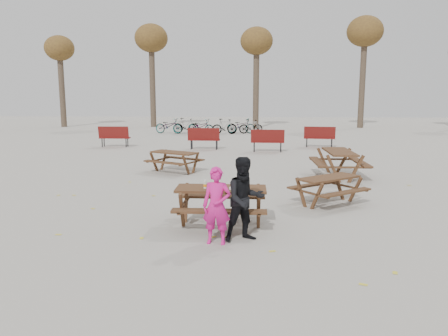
# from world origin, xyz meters

# --- Properties ---
(ground) EXTENTS (80.00, 80.00, 0.00)m
(ground) POSITION_xyz_m (0.00, 0.00, 0.00)
(ground) COLOR gray
(ground) RESTS_ON ground
(main_picnic_table) EXTENTS (1.80, 1.45, 0.78)m
(main_picnic_table) POSITION_xyz_m (0.00, 0.00, 0.59)
(main_picnic_table) COLOR #3C2015
(main_picnic_table) RESTS_ON ground
(food_tray) EXTENTS (0.18, 0.11, 0.03)m
(food_tray) POSITION_xyz_m (0.26, -0.13, 0.79)
(food_tray) COLOR silver
(food_tray) RESTS_ON main_picnic_table
(bread_roll) EXTENTS (0.14, 0.06, 0.05)m
(bread_roll) POSITION_xyz_m (0.26, -0.13, 0.83)
(bread_roll) COLOR tan
(bread_roll) RESTS_ON food_tray
(soda_bottle) EXTENTS (0.07, 0.07, 0.17)m
(soda_bottle) POSITION_xyz_m (-0.31, -0.08, 0.85)
(soda_bottle) COLOR silver
(soda_bottle) RESTS_ON main_picnic_table
(child) EXTENTS (0.54, 0.38, 1.38)m
(child) POSITION_xyz_m (-0.01, -1.10, 0.69)
(child) COLOR #D41A7F
(child) RESTS_ON ground
(adult) EXTENTS (0.91, 0.82, 1.53)m
(adult) POSITION_xyz_m (0.49, -0.91, 0.76)
(adult) COLOR black
(adult) RESTS_ON ground
(picnic_table_east) EXTENTS (1.99, 1.93, 0.67)m
(picnic_table_east) POSITION_xyz_m (2.46, 1.82, 0.33)
(picnic_table_east) COLOR #3C2015
(picnic_table_east) RESTS_ON ground
(picnic_table_north) EXTENTS (2.02, 1.89, 0.69)m
(picnic_table_north) POSITION_xyz_m (-1.96, 5.87, 0.35)
(picnic_table_north) COLOR #3C2015
(picnic_table_north) RESTS_ON ground
(picnic_table_far) EXTENTS (1.62, 1.99, 0.85)m
(picnic_table_far) POSITION_xyz_m (3.38, 5.26, 0.42)
(picnic_table_far) COLOR #3C2015
(picnic_table_far) RESTS_ON ground
(park_bench_row) EXTENTS (11.66, 2.47, 1.03)m
(park_bench_row) POSITION_xyz_m (-0.58, 12.21, 0.52)
(park_bench_row) COLOR maroon
(park_bench_row) RESTS_ON ground
(bicycle_row) EXTENTS (7.18, 1.91, 1.01)m
(bicycle_row) POSITION_xyz_m (-2.12, 19.98, 0.49)
(bicycle_row) COLOR black
(bicycle_row) RESTS_ON ground
(tree_row) EXTENTS (32.17, 3.52, 8.26)m
(tree_row) POSITION_xyz_m (0.90, 25.15, 6.19)
(tree_row) COLOR #382B21
(tree_row) RESTS_ON ground
(fallen_leaves) EXTENTS (11.00, 11.00, 0.01)m
(fallen_leaves) POSITION_xyz_m (0.50, 2.50, 0.00)
(fallen_leaves) COLOR gold
(fallen_leaves) RESTS_ON ground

